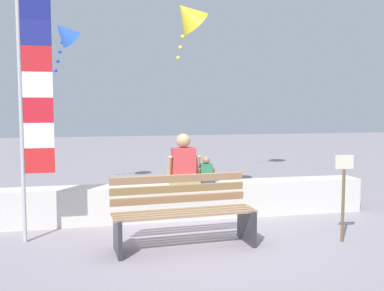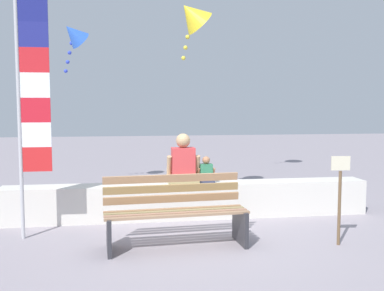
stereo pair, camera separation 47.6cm
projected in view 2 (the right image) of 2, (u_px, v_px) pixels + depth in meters
ground_plane at (200, 234)px, 6.17m from camera, size 40.00×40.00×0.00m
seawall_ledge at (190, 200)px, 7.08m from camera, size 5.78×0.46×0.55m
park_bench at (175, 213)px, 5.65m from camera, size 1.83×0.73×0.88m
person_adult at (183, 164)px, 6.97m from camera, size 0.52×0.38×0.79m
person_child at (206, 173)px, 7.03m from camera, size 0.28×0.21×0.43m
flag_banner at (29, 98)px, 5.83m from camera, size 0.42×0.05×3.19m
kite_yellow at (192, 15)px, 7.86m from camera, size 0.82×0.79×1.11m
kite_blue at (73, 34)px, 8.93m from camera, size 0.73×0.72×1.06m
sign_post at (340, 192)px, 5.65m from camera, size 0.24×0.04×1.15m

